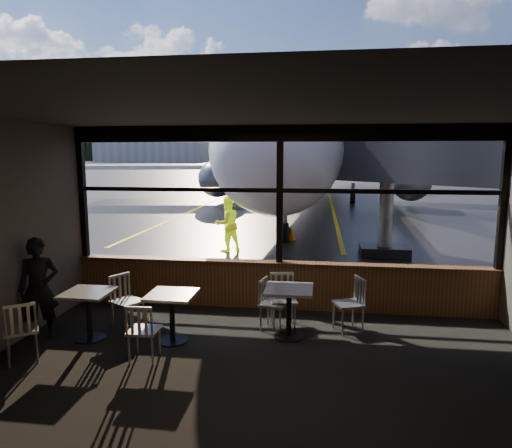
% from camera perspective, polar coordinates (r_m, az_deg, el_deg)
% --- Properties ---
extents(ground_plane, '(520.00, 520.00, 0.00)m').
position_cam_1_polar(ground_plane, '(128.55, 7.63, 7.24)').
color(ground_plane, black).
rests_on(ground_plane, ground).
extents(carpet_floor, '(8.00, 6.00, 0.01)m').
position_cam_1_polar(carpet_floor, '(6.30, 0.34, -19.29)').
color(carpet_floor, black).
rests_on(carpet_floor, ground).
extents(ceiling, '(8.00, 6.00, 0.04)m').
position_cam_1_polar(ceiling, '(5.59, 0.38, 14.19)').
color(ceiling, '#38332D').
rests_on(ceiling, ground).
extents(wall_back, '(8.00, 0.04, 3.50)m').
position_cam_1_polar(wall_back, '(2.88, -7.81, -16.23)').
color(wall_back, '#4F493F').
rests_on(wall_back, ground).
extents(window_sill, '(8.00, 0.28, 0.90)m').
position_cam_1_polar(window_sill, '(8.91, 2.91, -7.74)').
color(window_sill, '#553019').
rests_on(window_sill, ground).
extents(window_header, '(8.00, 0.18, 0.30)m').
position_cam_1_polar(window_header, '(8.56, 3.06, 11.24)').
color(window_header, black).
rests_on(window_header, ground).
extents(mullion_left, '(0.12, 0.12, 2.60)m').
position_cam_1_polar(mullion_left, '(9.75, -20.87, 3.60)').
color(mullion_left, black).
rests_on(mullion_left, ground).
extents(mullion_centre, '(0.12, 0.12, 2.60)m').
position_cam_1_polar(mullion_centre, '(8.58, 3.00, 3.55)').
color(mullion_centre, black).
rests_on(mullion_centre, ground).
extents(mullion_right, '(0.12, 0.12, 2.60)m').
position_cam_1_polar(mullion_right, '(9.14, 28.54, 2.82)').
color(mullion_right, black).
rests_on(mullion_right, ground).
extents(window_transom, '(8.00, 0.10, 0.08)m').
position_cam_1_polar(window_transom, '(8.57, 3.00, 4.21)').
color(window_transom, black).
rests_on(window_transom, ground).
extents(airliner, '(33.32, 39.10, 11.36)m').
position_cam_1_polar(airliner, '(28.05, 7.35, 14.14)').
color(airliner, white).
rests_on(airliner, ground_plane).
extents(jet_bridge, '(8.42, 10.29, 4.49)m').
position_cam_1_polar(jet_bridge, '(14.32, 19.53, 5.28)').
color(jet_bridge, '#2B2A2D').
rests_on(jet_bridge, ground_plane).
extents(cafe_table_near, '(0.76, 0.76, 0.84)m').
position_cam_1_polar(cafe_table_near, '(7.56, 4.11, -11.02)').
color(cafe_table_near, gray).
rests_on(cafe_table_near, carpet_floor).
extents(cafe_table_mid, '(0.73, 0.73, 0.80)m').
position_cam_1_polar(cafe_table_mid, '(7.50, -10.43, -11.44)').
color(cafe_table_mid, '#ACA59E').
rests_on(cafe_table_mid, carpet_floor).
extents(cafe_table_left, '(0.73, 0.73, 0.80)m').
position_cam_1_polar(cafe_table_left, '(7.95, -20.14, -10.69)').
color(cafe_table_left, '#A5A098').
rests_on(cafe_table_left, carpet_floor).
extents(chair_near_e, '(0.67, 0.67, 0.94)m').
position_cam_1_polar(chair_near_e, '(7.93, 11.47, -9.86)').
color(chair_near_e, '#B9B4A7').
rests_on(chair_near_e, carpet_floor).
extents(chair_near_w, '(0.60, 0.60, 0.89)m').
position_cam_1_polar(chair_near_w, '(7.85, 2.25, -10.03)').
color(chair_near_w, '#B3ADA1').
rests_on(chair_near_w, carpet_floor).
extents(chair_near_n, '(0.60, 0.60, 0.94)m').
position_cam_1_polar(chair_near_n, '(7.97, 3.41, -9.59)').
color(chair_near_n, beige).
rests_on(chair_near_n, carpet_floor).
extents(chair_mid_s, '(0.50, 0.50, 0.88)m').
position_cam_1_polar(chair_mid_s, '(6.95, -13.80, -12.87)').
color(chair_mid_s, '#BAB5A7').
rests_on(chair_mid_s, carpet_floor).
extents(chair_mid_w, '(0.70, 0.70, 0.94)m').
position_cam_1_polar(chair_mid_w, '(8.19, -15.76, -9.39)').
color(chair_mid_w, beige).
rests_on(chair_mid_w, carpet_floor).
extents(chair_left_s, '(0.70, 0.70, 0.93)m').
position_cam_1_polar(chair_left_s, '(7.52, -27.26, -11.73)').
color(chair_left_s, '#BBB5A8').
rests_on(chair_left_s, carpet_floor).
extents(passenger, '(0.72, 0.63, 1.66)m').
position_cam_1_polar(passenger, '(8.17, -25.50, -7.33)').
color(passenger, black).
rests_on(passenger, carpet_floor).
extents(ground_crew, '(1.05, 1.04, 1.71)m').
position_cam_1_polar(ground_crew, '(14.07, -3.63, 0.01)').
color(ground_crew, '#BFF219').
rests_on(ground_crew, ground_plane).
extents(cone_nose, '(0.37, 0.37, 0.52)m').
position_cam_1_polar(cone_nose, '(16.10, 4.35, -1.04)').
color(cone_nose, '#FF4B08').
rests_on(cone_nose, ground_plane).
extents(cone_wing, '(0.39, 0.39, 0.54)m').
position_cam_1_polar(cone_wing, '(28.20, -2.08, 3.16)').
color(cone_wing, '#E75E07').
rests_on(cone_wing, ground_plane).
extents(hangar_left, '(45.00, 18.00, 11.00)m').
position_cam_1_polar(hangar_left, '(201.36, -12.84, 9.15)').
color(hangar_left, silver).
rests_on(hangar_left, ground_plane).
extents(hangar_mid, '(38.00, 15.00, 10.00)m').
position_cam_1_polar(hangar_mid, '(193.53, 7.78, 9.16)').
color(hangar_mid, silver).
rests_on(hangar_mid, ground_plane).
extents(hangar_right, '(50.00, 20.00, 12.00)m').
position_cam_1_polar(hangar_right, '(195.73, 25.83, 8.68)').
color(hangar_right, silver).
rests_on(hangar_right, ground_plane).
extents(fuel_tank_a, '(8.00, 8.00, 6.00)m').
position_cam_1_polar(fuel_tank_a, '(192.98, -1.29, 8.65)').
color(fuel_tank_a, silver).
rests_on(fuel_tank_a, ground_plane).
extents(fuel_tank_b, '(8.00, 8.00, 6.00)m').
position_cam_1_polar(fuel_tank_b, '(191.64, 1.70, 8.64)').
color(fuel_tank_b, silver).
rests_on(fuel_tank_b, ground_plane).
extents(fuel_tank_c, '(8.00, 8.00, 6.00)m').
position_cam_1_polar(fuel_tank_c, '(190.82, 4.72, 8.62)').
color(fuel_tank_c, silver).
rests_on(fuel_tank_c, ground_plane).
extents(treeline, '(360.00, 3.00, 12.00)m').
position_cam_1_polar(treeline, '(218.54, 7.80, 9.35)').
color(treeline, black).
rests_on(treeline, ground_plane).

